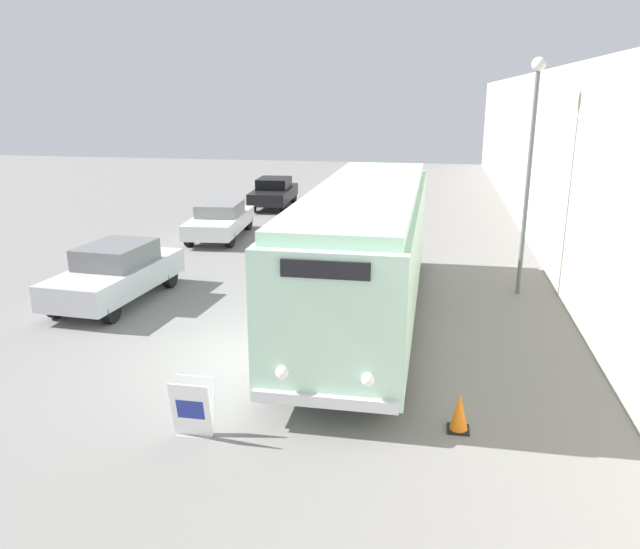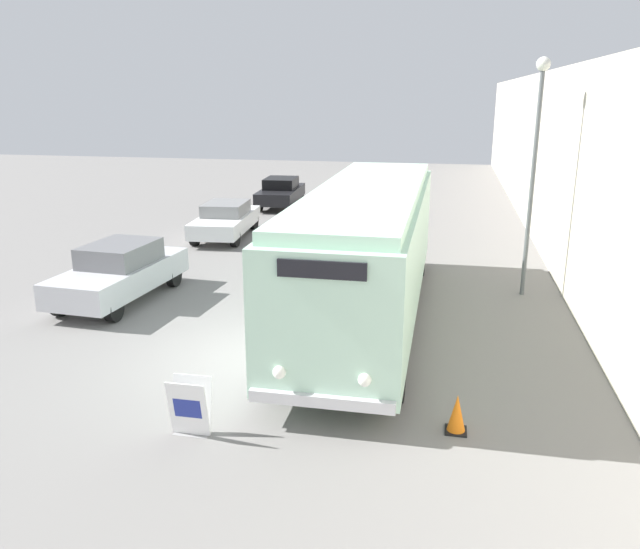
{
  "view_description": "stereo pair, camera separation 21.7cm",
  "coord_description": "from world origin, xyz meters",
  "px_view_note": "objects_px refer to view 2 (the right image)",
  "views": [
    {
      "loc": [
        3.76,
        -11.59,
        5.35
      ],
      "look_at": [
        1.57,
        0.17,
        1.89
      ],
      "focal_mm": 35.0,
      "sensor_mm": 36.0,
      "label": 1
    },
    {
      "loc": [
        3.98,
        -11.55,
        5.35
      ],
      "look_at": [
        1.57,
        0.17,
        1.89
      ],
      "focal_mm": 35.0,
      "sensor_mm": 36.0,
      "label": 2
    }
  ],
  "objects_px": {
    "vintage_bus": "(368,246)",
    "parked_car_far": "(281,192)",
    "parked_car_mid": "(226,219)",
    "streetlamp": "(536,145)",
    "sign_board": "(190,408)",
    "traffic_cone": "(457,414)",
    "parked_car_near": "(120,272)"
  },
  "relations": [
    {
      "from": "vintage_bus",
      "to": "traffic_cone",
      "type": "xyz_separation_m",
      "value": [
        2.16,
        -5.06,
        -1.53
      ]
    },
    {
      "from": "streetlamp",
      "to": "parked_car_far",
      "type": "relative_size",
      "value": 1.43
    },
    {
      "from": "streetlamp",
      "to": "parked_car_near",
      "type": "distance_m",
      "value": 11.49
    },
    {
      "from": "vintage_bus",
      "to": "sign_board",
      "type": "bearing_deg",
      "value": -109.13
    },
    {
      "from": "traffic_cone",
      "to": "vintage_bus",
      "type": "bearing_deg",
      "value": 113.13
    },
    {
      "from": "parked_car_far",
      "to": "streetlamp",
      "type": "bearing_deg",
      "value": -53.66
    },
    {
      "from": "parked_car_mid",
      "to": "traffic_cone",
      "type": "height_order",
      "value": "parked_car_mid"
    },
    {
      "from": "vintage_bus",
      "to": "parked_car_near",
      "type": "distance_m",
      "value": 6.77
    },
    {
      "from": "parked_car_near",
      "to": "parked_car_mid",
      "type": "height_order",
      "value": "parked_car_near"
    },
    {
      "from": "streetlamp",
      "to": "parked_car_near",
      "type": "bearing_deg",
      "value": -165.97
    },
    {
      "from": "parked_car_mid",
      "to": "parked_car_far",
      "type": "distance_m",
      "value": 7.05
    },
    {
      "from": "streetlamp",
      "to": "parked_car_far",
      "type": "xyz_separation_m",
      "value": [
        -10.26,
        12.32,
        -3.35
      ]
    },
    {
      "from": "parked_car_mid",
      "to": "parked_car_far",
      "type": "relative_size",
      "value": 1.06
    },
    {
      "from": "parked_car_near",
      "to": "traffic_cone",
      "type": "bearing_deg",
      "value": -26.62
    },
    {
      "from": "parked_car_mid",
      "to": "vintage_bus",
      "type": "bearing_deg",
      "value": -55.73
    },
    {
      "from": "streetlamp",
      "to": "parked_car_mid",
      "type": "bearing_deg",
      "value": 153.5
    },
    {
      "from": "vintage_bus",
      "to": "streetlamp",
      "type": "relative_size",
      "value": 1.79
    },
    {
      "from": "parked_car_far",
      "to": "vintage_bus",
      "type": "bearing_deg",
      "value": -70.98
    },
    {
      "from": "parked_car_mid",
      "to": "streetlamp",
      "type": "bearing_deg",
      "value": -31.3
    },
    {
      "from": "vintage_bus",
      "to": "streetlamp",
      "type": "distance_m",
      "value": 5.38
    },
    {
      "from": "streetlamp",
      "to": "parked_car_mid",
      "type": "xyz_separation_m",
      "value": [
        -10.57,
        5.27,
        -3.38
      ]
    },
    {
      "from": "parked_car_near",
      "to": "parked_car_far",
      "type": "distance_m",
      "value": 14.99
    },
    {
      "from": "streetlamp",
      "to": "parked_car_near",
      "type": "relative_size",
      "value": 1.38
    },
    {
      "from": "vintage_bus",
      "to": "streetlamp",
      "type": "xyz_separation_m",
      "value": [
        4.0,
        2.83,
        2.23
      ]
    },
    {
      "from": "parked_car_mid",
      "to": "traffic_cone",
      "type": "relative_size",
      "value": 7.01
    },
    {
      "from": "parked_car_near",
      "to": "parked_car_far",
      "type": "height_order",
      "value": "parked_car_near"
    },
    {
      "from": "vintage_bus",
      "to": "parked_car_far",
      "type": "bearing_deg",
      "value": 112.46
    },
    {
      "from": "streetlamp",
      "to": "parked_car_far",
      "type": "distance_m",
      "value": 16.37
    },
    {
      "from": "parked_car_near",
      "to": "parked_car_mid",
      "type": "relative_size",
      "value": 0.98
    },
    {
      "from": "streetlamp",
      "to": "traffic_cone",
      "type": "relative_size",
      "value": 9.49
    },
    {
      "from": "vintage_bus",
      "to": "parked_car_near",
      "type": "height_order",
      "value": "vintage_bus"
    },
    {
      "from": "sign_board",
      "to": "parked_car_mid",
      "type": "distance_m",
      "value": 14.81
    }
  ]
}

